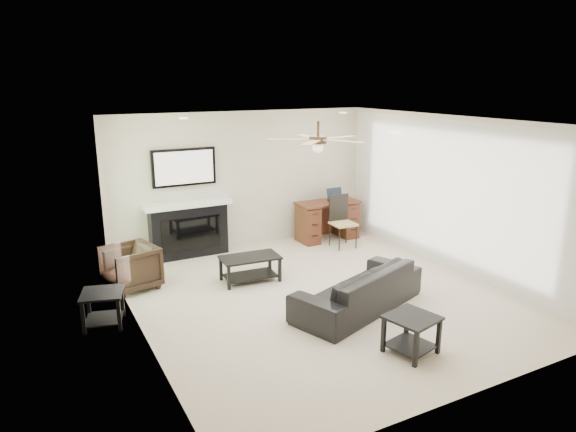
% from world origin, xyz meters
% --- Properties ---
extents(room_shell, '(5.50, 5.54, 2.52)m').
position_xyz_m(room_shell, '(0.19, 0.08, 1.68)').
color(room_shell, beige).
rests_on(room_shell, ground).
extents(sofa, '(2.20, 1.44, 0.60)m').
position_xyz_m(sofa, '(0.26, -0.58, 0.30)').
color(sofa, black).
rests_on(sofa, ground).
extents(armchair, '(0.88, 0.86, 0.67)m').
position_xyz_m(armchair, '(-2.34, 1.57, 0.33)').
color(armchair, black).
rests_on(armchair, ground).
extents(coffee_table, '(0.93, 0.56, 0.40)m').
position_xyz_m(coffee_table, '(-0.64, 1.02, 0.20)').
color(coffee_table, black).
rests_on(coffee_table, ground).
extents(end_table_near, '(0.63, 0.63, 0.45)m').
position_xyz_m(end_table_near, '(0.11, -1.83, 0.23)').
color(end_table_near, black).
rests_on(end_table_near, ground).
extents(end_table_left, '(0.62, 0.62, 0.45)m').
position_xyz_m(end_table_left, '(-2.89, 0.52, 0.23)').
color(end_table_left, black).
rests_on(end_table_left, ground).
extents(fireplace_unit, '(1.52, 0.34, 1.91)m').
position_xyz_m(fireplace_unit, '(-1.11, 2.58, 0.95)').
color(fireplace_unit, black).
rests_on(fireplace_unit, ground).
extents(desk, '(1.22, 0.56, 0.76)m').
position_xyz_m(desk, '(1.58, 2.31, 0.38)').
color(desk, '#431810').
rests_on(desk, ground).
extents(desk_chair, '(0.44, 0.46, 0.97)m').
position_xyz_m(desk_chair, '(1.58, 1.76, 0.48)').
color(desk_chair, black).
rests_on(desk_chair, ground).
extents(laptop, '(0.33, 0.24, 0.23)m').
position_xyz_m(laptop, '(1.78, 2.29, 0.88)').
color(laptop, black).
rests_on(laptop, desk).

